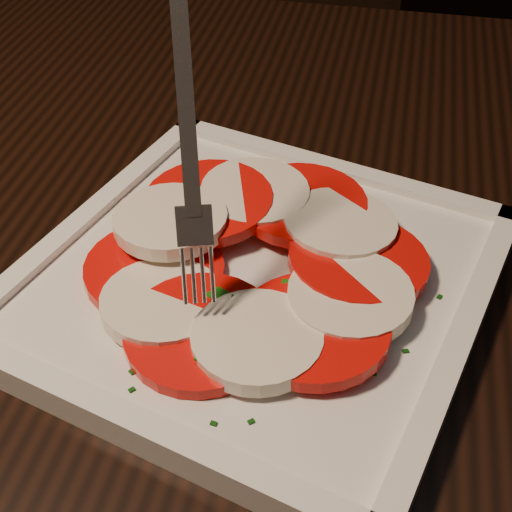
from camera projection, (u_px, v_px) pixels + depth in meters
The scene contains 5 objects.
table at pixel (201, 300), 0.59m from camera, with size 1.21×0.82×0.75m.
chair at pixel (304, 18), 1.32m from camera, with size 0.54×0.54×0.93m.
plate at pixel (256, 283), 0.45m from camera, with size 0.27×0.27×0.01m, color white.
caprese_salad at pixel (256, 261), 0.44m from camera, with size 0.22×0.24×0.03m.
fork at pixel (188, 129), 0.38m from camera, with size 0.03×0.08×0.16m, color white, non-canonical shape.
Camera 1 is at (0.15, -0.26, 1.07)m, focal length 50.00 mm.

